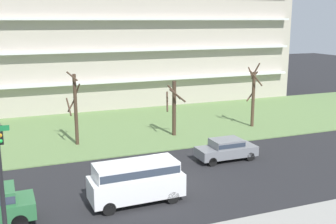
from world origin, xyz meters
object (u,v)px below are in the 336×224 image
tree_center (174,107)px  traffic_signal_mast (1,171)px  sedan_gray_near_left (226,149)px  tree_right (253,96)px  van_white_center_left (136,179)px  tree_left (75,108)px

tree_center → traffic_signal_mast: traffic_signal_mast is taller
tree_center → sedan_gray_near_left: 7.56m
tree_right → van_white_center_left: (-15.21, -11.97, -1.66)m
traffic_signal_mast → tree_right: bearing=34.2°
sedan_gray_near_left → tree_center: bearing=-81.0°
tree_right → tree_left: bearing=179.4°
tree_left → sedan_gray_near_left: tree_left is taller
tree_center → traffic_signal_mast: (-13.80, -14.72, 1.19)m
van_white_center_left → tree_left: bearing=94.8°
tree_left → tree_center: 8.41m
tree_right → van_white_center_left: bearing=-141.8°
sedan_gray_near_left → tree_right: bearing=-133.2°
tree_center → van_white_center_left: size_ratio=0.93×
tree_left → van_white_center_left: bearing=-83.7°
van_white_center_left → traffic_signal_mast: size_ratio=0.94×
traffic_signal_mast → sedan_gray_near_left: bearing=26.5°
van_white_center_left → tree_center: bearing=57.6°
tree_center → tree_left: bearing=177.4°
tree_center → sedan_gray_near_left: size_ratio=1.11×
tree_right → sedan_gray_near_left: tree_right is taller
sedan_gray_near_left → van_white_center_left: 9.38m
tree_left → traffic_signal_mast: 16.06m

